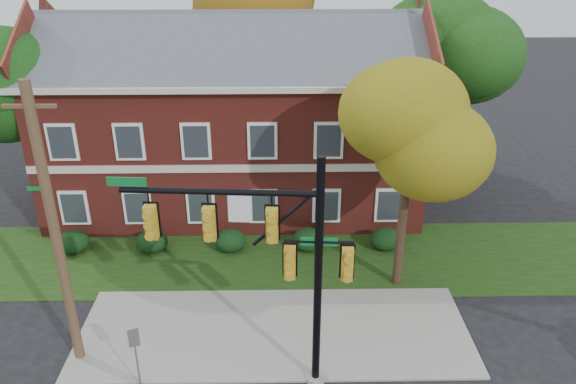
{
  "coord_description": "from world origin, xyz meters",
  "views": [
    {
      "loc": [
        0.19,
        -15.15,
        13.29
      ],
      "look_at": [
        0.53,
        3.0,
        4.67
      ],
      "focal_mm": 35.0,
      "sensor_mm": 36.0,
      "label": 1
    }
  ],
  "objects_px": {
    "hedge_center": "(230,240)",
    "apartment_building": "(234,110)",
    "hedge_far_right": "(385,239)",
    "hedge_left": "(152,241)",
    "sign_post": "(135,349)",
    "hedge_right": "(308,240)",
    "tree_far_rear": "(263,9)",
    "traffic_signal": "(270,251)",
    "tree_near_right": "(418,130)",
    "tree_right_rear": "(462,42)",
    "tree_left_rear": "(22,83)",
    "utility_pole": "(55,233)",
    "hedge_far_left": "(74,242)"
  },
  "relations": [
    {
      "from": "hedge_right",
      "to": "sign_post",
      "type": "xyz_separation_m",
      "value": [
        -5.75,
        -8.3,
        1.05
      ]
    },
    {
      "from": "apartment_building",
      "to": "hedge_far_right",
      "type": "height_order",
      "value": "apartment_building"
    },
    {
      "from": "hedge_far_right",
      "to": "traffic_signal",
      "type": "height_order",
      "value": "traffic_signal"
    },
    {
      "from": "apartment_building",
      "to": "sign_post",
      "type": "height_order",
      "value": "apartment_building"
    },
    {
      "from": "hedge_right",
      "to": "hedge_far_right",
      "type": "distance_m",
      "value": 3.5
    },
    {
      "from": "hedge_right",
      "to": "hedge_left",
      "type": "bearing_deg",
      "value": 180.0
    },
    {
      "from": "tree_near_right",
      "to": "utility_pole",
      "type": "relative_size",
      "value": 0.89
    },
    {
      "from": "hedge_right",
      "to": "apartment_building",
      "type": "bearing_deg",
      "value": 123.67
    },
    {
      "from": "apartment_building",
      "to": "sign_post",
      "type": "relative_size",
      "value": 8.12
    },
    {
      "from": "apartment_building",
      "to": "tree_right_rear",
      "type": "bearing_deg",
      "value": 4.33
    },
    {
      "from": "apartment_building",
      "to": "hedge_far_right",
      "type": "distance_m",
      "value": 9.82
    },
    {
      "from": "hedge_far_left",
      "to": "traffic_signal",
      "type": "relative_size",
      "value": 0.18
    },
    {
      "from": "hedge_far_right",
      "to": "traffic_signal",
      "type": "relative_size",
      "value": 0.18
    },
    {
      "from": "apartment_building",
      "to": "tree_far_rear",
      "type": "bearing_deg",
      "value": 80.29
    },
    {
      "from": "hedge_right",
      "to": "tree_left_rear",
      "type": "distance_m",
      "value": 15.17
    },
    {
      "from": "tree_far_rear",
      "to": "sign_post",
      "type": "xyz_separation_m",
      "value": [
        -3.59,
        -21.39,
        -7.27
      ]
    },
    {
      "from": "hedge_left",
      "to": "tree_left_rear",
      "type": "height_order",
      "value": "tree_left_rear"
    },
    {
      "from": "tree_near_right",
      "to": "traffic_signal",
      "type": "distance_m",
      "value": 7.61
    },
    {
      "from": "apartment_building",
      "to": "hedge_right",
      "type": "distance_m",
      "value": 7.73
    },
    {
      "from": "hedge_left",
      "to": "sign_post",
      "type": "xyz_separation_m",
      "value": [
        1.25,
        -8.3,
        1.05
      ]
    },
    {
      "from": "hedge_center",
      "to": "hedge_left",
      "type": "bearing_deg",
      "value": 180.0
    },
    {
      "from": "tree_left_rear",
      "to": "traffic_signal",
      "type": "height_order",
      "value": "tree_left_rear"
    },
    {
      "from": "apartment_building",
      "to": "tree_left_rear",
      "type": "bearing_deg",
      "value": -173.46
    },
    {
      "from": "hedge_right",
      "to": "traffic_signal",
      "type": "height_order",
      "value": "traffic_signal"
    },
    {
      "from": "hedge_far_right",
      "to": "tree_left_rear",
      "type": "relative_size",
      "value": 0.16
    },
    {
      "from": "tree_left_rear",
      "to": "traffic_signal",
      "type": "relative_size",
      "value": 1.14
    },
    {
      "from": "hedge_far_left",
      "to": "tree_far_rear",
      "type": "distance_m",
      "value": 17.61
    },
    {
      "from": "hedge_left",
      "to": "tree_right_rear",
      "type": "bearing_deg",
      "value": 22.42
    },
    {
      "from": "tree_near_right",
      "to": "utility_pole",
      "type": "distance_m",
      "value": 12.64
    },
    {
      "from": "hedge_left",
      "to": "hedge_center",
      "type": "height_order",
      "value": "same"
    },
    {
      "from": "hedge_center",
      "to": "tree_left_rear",
      "type": "distance_m",
      "value": 12.23
    },
    {
      "from": "hedge_left",
      "to": "hedge_far_right",
      "type": "bearing_deg",
      "value": 0.0
    },
    {
      "from": "tree_near_right",
      "to": "tree_right_rear",
      "type": "bearing_deg",
      "value": 65.42
    },
    {
      "from": "hedge_far_right",
      "to": "tree_near_right",
      "type": "xyz_separation_m",
      "value": [
        0.22,
        -2.83,
        6.14
      ]
    },
    {
      "from": "hedge_left",
      "to": "tree_near_right",
      "type": "distance_m",
      "value": 12.68
    },
    {
      "from": "hedge_far_left",
      "to": "tree_right_rear",
      "type": "bearing_deg",
      "value": 18.45
    },
    {
      "from": "hedge_center",
      "to": "apartment_building",
      "type": "bearing_deg",
      "value": 90.0
    },
    {
      "from": "apartment_building",
      "to": "utility_pole",
      "type": "relative_size",
      "value": 1.96
    },
    {
      "from": "hedge_right",
      "to": "hedge_far_right",
      "type": "bearing_deg",
      "value": 0.0
    },
    {
      "from": "tree_left_rear",
      "to": "sign_post",
      "type": "height_order",
      "value": "tree_left_rear"
    },
    {
      "from": "hedge_right",
      "to": "sign_post",
      "type": "bearing_deg",
      "value": -124.71
    },
    {
      "from": "traffic_signal",
      "to": "sign_post",
      "type": "relative_size",
      "value": 3.36
    },
    {
      "from": "tree_near_right",
      "to": "utility_pole",
      "type": "xyz_separation_m",
      "value": [
        -11.84,
        -4.04,
        -1.8
      ]
    },
    {
      "from": "apartment_building",
      "to": "hedge_far_right",
      "type": "bearing_deg",
      "value": -36.89
    },
    {
      "from": "hedge_far_right",
      "to": "tree_far_rear",
      "type": "xyz_separation_m",
      "value": [
        -5.66,
        13.09,
        8.32
      ]
    },
    {
      "from": "hedge_far_right",
      "to": "utility_pole",
      "type": "distance_m",
      "value": 14.18
    },
    {
      "from": "traffic_signal",
      "to": "sign_post",
      "type": "bearing_deg",
      "value": -171.7
    },
    {
      "from": "tree_far_rear",
      "to": "traffic_signal",
      "type": "relative_size",
      "value": 1.48
    },
    {
      "from": "tree_left_rear",
      "to": "tree_far_rear",
      "type": "distance_m",
      "value": 14.4
    },
    {
      "from": "sign_post",
      "to": "utility_pole",
      "type": "bearing_deg",
      "value": 128.79
    }
  ]
}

